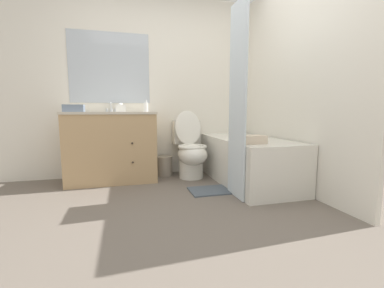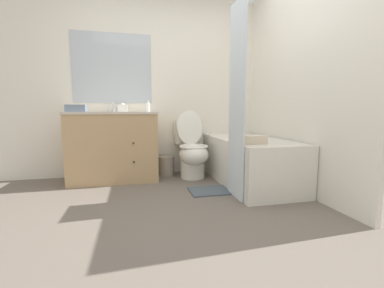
{
  "view_description": "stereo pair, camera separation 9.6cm",
  "coord_description": "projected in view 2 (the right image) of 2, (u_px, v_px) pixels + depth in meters",
  "views": [
    {
      "loc": [
        -0.59,
        -1.98,
        0.9
      ],
      "look_at": [
        0.15,
        0.77,
        0.54
      ],
      "focal_mm": 24.0,
      "sensor_mm": 36.0,
      "label": 1
    },
    {
      "loc": [
        -0.5,
        -2.01,
        0.9
      ],
      "look_at": [
        0.15,
        0.77,
        0.54
      ],
      "focal_mm": 24.0,
      "sensor_mm": 36.0,
      "label": 2
    }
  ],
  "objects": [
    {
      "name": "vanity_cabinet",
      "position": [
        114.0,
        146.0,
        3.34
      ],
      "size": [
        1.11,
        0.59,
        0.9
      ],
      "color": "tan",
      "rests_on": "ground_plane"
    },
    {
      "name": "tissue_box",
      "position": [
        123.0,
        108.0,
        3.4
      ],
      "size": [
        0.12,
        0.13,
        0.11
      ],
      "color": "white",
      "rests_on": "vanity_cabinet"
    },
    {
      "name": "ground_plane",
      "position": [
        196.0,
        219.0,
        2.17
      ],
      "size": [
        14.0,
        14.0,
        0.0
      ],
      "primitive_type": "plane",
      "color": "#6B6056"
    },
    {
      "name": "shower_curtain",
      "position": [
        237.0,
        102.0,
        2.59
      ],
      "size": [
        0.01,
        0.39,
        1.98
      ],
      "color": "silver",
      "rests_on": "ground_plane"
    },
    {
      "name": "wall_back",
      "position": [
        166.0,
        87.0,
        3.69
      ],
      "size": [
        8.0,
        0.06,
        2.5
      ],
      "color": "white",
      "rests_on": "ground_plane"
    },
    {
      "name": "soap_dispenser",
      "position": [
        148.0,
        107.0,
        3.4
      ],
      "size": [
        0.06,
        0.06,
        0.15
      ],
      "color": "white",
      "rests_on": "vanity_cabinet"
    },
    {
      "name": "hand_towel_folded",
      "position": [
        76.0,
        108.0,
        3.04
      ],
      "size": [
        0.23,
        0.16,
        0.08
      ],
      "color": "slate",
      "rests_on": "vanity_cabinet"
    },
    {
      "name": "sink_faucet",
      "position": [
        114.0,
        109.0,
        3.47
      ],
      "size": [
        0.14,
        0.12,
        0.12
      ],
      "color": "silver",
      "rests_on": "vanity_cabinet"
    },
    {
      "name": "toilet",
      "position": [
        192.0,
        152.0,
        3.49
      ],
      "size": [
        0.39,
        0.69,
        0.91
      ],
      "color": "silver",
      "rests_on": "ground_plane"
    },
    {
      "name": "wastebasket",
      "position": [
        166.0,
        166.0,
        3.64
      ],
      "size": [
        0.24,
        0.24,
        0.27
      ],
      "color": "gray",
      "rests_on": "ground_plane"
    },
    {
      "name": "bathtub",
      "position": [
        249.0,
        160.0,
        3.24
      ],
      "size": [
        0.74,
        1.57,
        0.56
      ],
      "color": "silver",
      "rests_on": "ground_plane"
    },
    {
      "name": "bath_mat",
      "position": [
        211.0,
        191.0,
        2.91
      ],
      "size": [
        0.48,
        0.35,
        0.02
      ],
      "color": "#4C5660",
      "rests_on": "ground_plane"
    },
    {
      "name": "wall_right",
      "position": [
        284.0,
        83.0,
        3.14
      ],
      "size": [
        0.05,
        2.72,
        2.5
      ],
      "color": "white",
      "rests_on": "ground_plane"
    },
    {
      "name": "bath_towel_folded",
      "position": [
        252.0,
        140.0,
        2.69
      ],
      "size": [
        0.26,
        0.18,
        0.09
      ],
      "color": "beige",
      "rests_on": "bathtub"
    }
  ]
}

